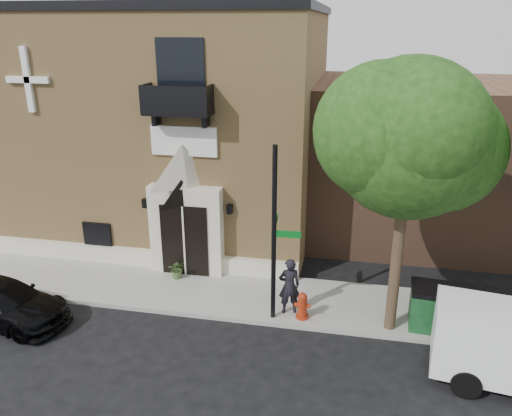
{
  "coord_description": "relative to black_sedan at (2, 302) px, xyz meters",
  "views": [
    {
      "loc": [
        4.6,
        -12.71,
        8.59
      ],
      "look_at": [
        1.66,
        2.0,
        3.04
      ],
      "focal_mm": 35.0,
      "sensor_mm": 36.0,
      "label": 1
    }
  ],
  "objects": [
    {
      "name": "pedestrian_near",
      "position": [
        8.56,
        1.94,
        0.43
      ],
      "size": [
        0.77,
        0.62,
        1.83
      ],
      "primitive_type": "imported",
      "rotation": [
        0.0,
        0.0,
        3.46
      ],
      "color": "black",
      "rests_on": "sidewalk"
    },
    {
      "name": "fire_hydrant",
      "position": [
        9.0,
        1.69,
        -0.06
      ],
      "size": [
        0.49,
        0.39,
        0.86
      ],
      "color": "maroon",
      "rests_on": "sidewalk"
    },
    {
      "name": "church",
      "position": [
        2.62,
        9.19,
        4.0
      ],
      "size": [
        12.2,
        11.01,
        9.3
      ],
      "color": "tan",
      "rests_on": "ground"
    },
    {
      "name": "sidewalk",
      "position": [
        6.6,
        2.74,
        -0.56
      ],
      "size": [
        42.0,
        3.0,
        0.15
      ],
      "primitive_type": "cube",
      "color": "gray",
      "rests_on": "ground"
    },
    {
      "name": "street_sign",
      "position": [
        8.14,
        1.59,
        2.22
      ],
      "size": [
        0.86,
        0.86,
        5.38
      ],
      "rotation": [
        0.0,
        0.0,
        0.03
      ],
      "color": "black",
      "rests_on": "sidewalk"
    },
    {
      "name": "dumpster",
      "position": [
        13.12,
        1.98,
        0.17
      ],
      "size": [
        2.04,
        1.25,
        1.29
      ],
      "rotation": [
        0.0,
        0.0,
        -0.07
      ],
      "color": "#0F3818",
      "rests_on": "sidewalk"
    },
    {
      "name": "ground",
      "position": [
        5.6,
        1.24,
        -0.64
      ],
      "size": [
        120.0,
        120.0,
        0.0
      ],
      "primitive_type": "plane",
      "color": "black",
      "rests_on": "ground"
    },
    {
      "name": "planter",
      "position": [
        4.4,
        3.38,
        -0.15
      ],
      "size": [
        0.7,
        0.64,
        0.67
      ],
      "primitive_type": "imported",
      "rotation": [
        0.0,
        0.0,
        0.22
      ],
      "color": "#46632F",
      "rests_on": "sidewalk"
    },
    {
      "name": "black_sedan",
      "position": [
        0.0,
        0.0,
        0.0
      ],
      "size": [
        4.61,
        2.47,
        1.27
      ],
      "primitive_type": "imported",
      "rotation": [
        0.0,
        0.0,
        1.41
      ],
      "color": "black",
      "rests_on": "ground"
    },
    {
      "name": "street_tree_left",
      "position": [
        11.63,
        1.59,
        5.23
      ],
      "size": [
        4.97,
        4.38,
        7.77
      ],
      "color": "#38281C",
      "rests_on": "sidewalk"
    }
  ]
}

